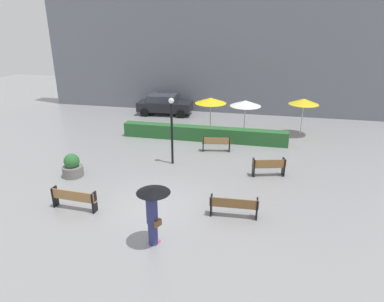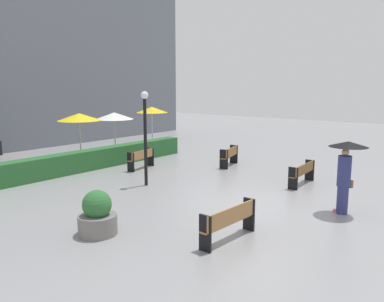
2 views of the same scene
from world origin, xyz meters
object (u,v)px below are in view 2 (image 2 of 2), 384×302
object	(u,v)px
patio_umbrella_yellow	(79,117)
patio_umbrella_white	(114,116)
lamp_post	(145,128)
bench_near_left	(230,220)
patio_umbrella_yellow_far	(152,110)
planter_pot	(97,216)
pedestrian_with_umbrella	(346,165)
bench_far_right	(230,155)
bench_near_right	(303,172)
bench_back_row	(142,157)

from	to	relation	value
patio_umbrella_yellow	patio_umbrella_white	size ratio (longest dim) A/B	1.04
lamp_post	patio_umbrella_yellow	bearing A→B (deg)	78.83
bench_near_left	patio_umbrella_white	distance (m)	12.44
patio_umbrella_yellow_far	planter_pot	bearing A→B (deg)	-141.43
bench_near_left	planter_pot	bearing A→B (deg)	121.32
patio_umbrella_yellow	patio_umbrella_white	distance (m)	2.21
pedestrian_with_umbrella	patio_umbrella_yellow	distance (m)	12.27
patio_umbrella_white	patio_umbrella_yellow	bearing A→B (deg)	-177.62
bench_far_right	bench_near_left	distance (m)	8.89
bench_near_left	patio_umbrella_yellow	distance (m)	11.50
bench_near_right	planter_pot	xyz separation A→B (m)	(-7.91, 2.01, -0.01)
bench_back_row	planter_pot	world-z (taller)	planter_pot
patio_umbrella_yellow_far	lamp_post	bearing A→B (deg)	-137.36
planter_pot	patio_umbrella_yellow_far	size ratio (longest dim) A/B	0.47
bench_near_right	bench_near_left	distance (m)	6.25
bench_far_right	bench_near_right	world-z (taller)	bench_far_right
bench_near_right	lamp_post	distance (m)	6.07
bench_near_left	lamp_post	size ratio (longest dim) A/B	0.55
bench_back_row	patio_umbrella_yellow_far	xyz separation A→B (m)	(4.91, 4.09, 1.71)
pedestrian_with_umbrella	bench_near_left	bearing A→B (deg)	158.92
planter_pot	patio_umbrella_yellow	xyz separation A→B (m)	(5.32, 7.97, 1.72)
patio_umbrella_white	bench_near_left	bearing A→B (deg)	-118.14
bench_back_row	bench_near_right	distance (m)	7.00
lamp_post	patio_umbrella_yellow_far	xyz separation A→B (m)	(6.87, 6.33, 0.06)
bench_back_row	planter_pot	bearing A→B (deg)	-142.43
pedestrian_with_umbrella	patio_umbrella_yellow_far	world-z (taller)	patio_umbrella_yellow_far
planter_pot	bench_back_row	bearing A→B (deg)	37.57
pedestrian_with_umbrella	patio_umbrella_white	bearing A→B (deg)	80.68
pedestrian_with_umbrella	patio_umbrella_white	distance (m)	12.52
bench_far_right	bench_near_left	size ratio (longest dim) A/B	0.84
pedestrian_with_umbrella	patio_umbrella_yellow	bearing A→B (deg)	90.86
patio_umbrella_yellow	planter_pot	bearing A→B (deg)	-123.72
bench_far_right	patio_umbrella_white	world-z (taller)	patio_umbrella_white
pedestrian_with_umbrella	patio_umbrella_yellow_far	distance (m)	14.32
bench_back_row	patio_umbrella_yellow	xyz separation A→B (m)	(-0.89, 3.19, 1.69)
planter_pot	patio_umbrella_yellow	size ratio (longest dim) A/B	0.48
lamp_post	bench_near_left	bearing A→B (deg)	-115.36
lamp_post	bench_near_right	bearing A→B (deg)	-51.11
patio_umbrella_yellow_far	bench_near_right	bearing A→B (deg)	-106.43
pedestrian_with_umbrella	bench_back_row	bearing A→B (deg)	85.53
lamp_post	patio_umbrella_white	size ratio (longest dim) A/B	1.51
bench_near_left	pedestrian_with_umbrella	distance (m)	4.17
planter_pot	lamp_post	world-z (taller)	lamp_post
bench_back_row	patio_umbrella_yellow	world-z (taller)	patio_umbrella_yellow
planter_pot	lamp_post	bearing A→B (deg)	30.87
planter_pot	patio_umbrella_white	bearing A→B (deg)	46.96
bench_near_right	patio_umbrella_yellow	size ratio (longest dim) A/B	0.78
lamp_post	patio_umbrella_white	world-z (taller)	lamp_post
bench_back_row	pedestrian_with_umbrella	bearing A→B (deg)	-94.47
bench_far_right	planter_pot	world-z (taller)	planter_pot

